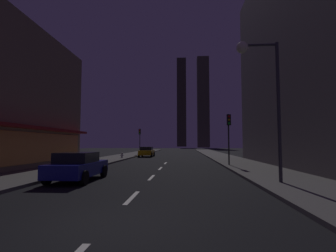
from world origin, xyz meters
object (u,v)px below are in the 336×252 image
traffic_light_near_right (229,128)px  fire_hydrant_far_left (122,155)px  car_parked_near (78,166)px  street_lamp_right (260,76)px  traffic_light_far_left (140,136)px  car_parked_far (147,152)px

traffic_light_near_right → fire_hydrant_far_left: bearing=139.1°
car_parked_near → fire_hydrant_far_left: bearing=97.2°
fire_hydrant_far_left → street_lamp_right: bearing=-59.3°
traffic_light_far_left → car_parked_near: bearing=-86.2°
car_parked_near → fire_hydrant_far_left: 18.39m
car_parked_near → traffic_light_near_right: bearing=42.7°
traffic_light_far_left → fire_hydrant_far_left: bearing=-92.3°
car_parked_near → traffic_light_near_right: 12.61m
street_lamp_right → car_parked_near: bearing=175.0°
car_parked_far → fire_hydrant_far_left: (-2.30, -5.24, -0.29)m
car_parked_near → car_parked_far: same height
car_parked_near → traffic_light_near_right: size_ratio=1.01×
traffic_light_far_left → traffic_light_near_right: bearing=-61.2°
car_parked_near → traffic_light_far_left: size_ratio=1.01×
traffic_light_near_right → traffic_light_far_left: same height
car_parked_near → traffic_light_near_right: (9.10, 8.38, 2.45)m
car_parked_far → traffic_light_far_left: (-1.90, 4.88, 2.45)m
traffic_light_near_right → car_parked_near: bearing=-137.3°
car_parked_far → traffic_light_far_left: size_ratio=1.01×
car_parked_far → traffic_light_near_right: (9.10, -15.10, 2.45)m
traffic_light_near_right → street_lamp_right: bearing=-90.8°
car_parked_near → fire_hydrant_far_left: car_parked_near is taller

